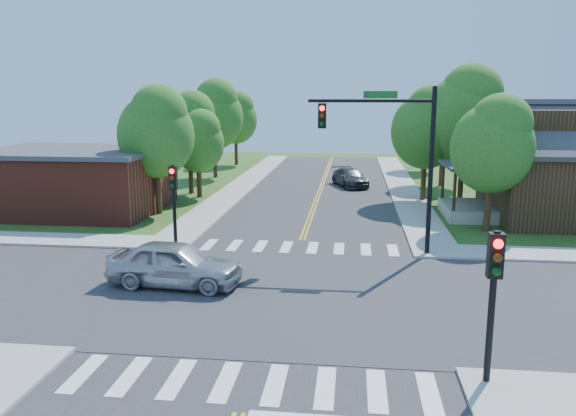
# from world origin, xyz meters

# --- Properties ---
(ground) EXTENTS (100.00, 100.00, 0.00)m
(ground) POSITION_xyz_m (0.00, 0.00, 0.00)
(ground) COLOR #27551A
(ground) RESTS_ON ground
(road_ns) EXTENTS (10.00, 90.00, 0.04)m
(road_ns) POSITION_xyz_m (0.00, 0.00, 0.02)
(road_ns) COLOR #2D2D30
(road_ns) RESTS_ON ground
(road_ew) EXTENTS (90.00, 10.00, 0.04)m
(road_ew) POSITION_xyz_m (0.00, 0.00, 0.03)
(road_ew) COLOR #2D2D30
(road_ew) RESTS_ON ground
(intersection_patch) EXTENTS (10.20, 10.20, 0.06)m
(intersection_patch) POSITION_xyz_m (0.00, 0.00, 0.00)
(intersection_patch) COLOR #2D2D30
(intersection_patch) RESTS_ON ground
(sidewalk_nw) EXTENTS (40.00, 40.00, 0.14)m
(sidewalk_nw) POSITION_xyz_m (-15.82, 15.82, 0.07)
(sidewalk_nw) COLOR #9E9B93
(sidewalk_nw) RESTS_ON ground
(crosswalk_north) EXTENTS (8.85, 2.00, 0.01)m
(crosswalk_north) POSITION_xyz_m (0.00, 6.20, 0.05)
(crosswalk_north) COLOR white
(crosswalk_north) RESTS_ON ground
(crosswalk_south) EXTENTS (8.85, 2.00, 0.01)m
(crosswalk_south) POSITION_xyz_m (0.00, -6.20, 0.05)
(crosswalk_south) COLOR white
(crosswalk_south) RESTS_ON ground
(centerline) EXTENTS (0.30, 90.00, 0.01)m
(centerline) POSITION_xyz_m (0.00, 0.00, 0.05)
(centerline) COLOR gold
(centerline) RESTS_ON ground
(signal_mast_ne) EXTENTS (5.30, 0.42, 7.20)m
(signal_mast_ne) POSITION_xyz_m (3.91, 5.59, 4.85)
(signal_mast_ne) COLOR black
(signal_mast_ne) RESTS_ON ground
(signal_pole_se) EXTENTS (0.34, 0.42, 3.80)m
(signal_pole_se) POSITION_xyz_m (5.60, -5.62, 2.66)
(signal_pole_se) COLOR black
(signal_pole_se) RESTS_ON ground
(signal_pole_nw) EXTENTS (0.34, 0.42, 3.80)m
(signal_pole_nw) POSITION_xyz_m (-5.60, 5.58, 2.66)
(signal_pole_nw) COLOR black
(signal_pole_nw) RESTS_ON ground
(building_nw) EXTENTS (10.40, 8.40, 3.73)m
(building_nw) POSITION_xyz_m (-14.20, 13.20, 1.88)
(building_nw) COLOR maroon
(building_nw) RESTS_ON ground
(tree_e_a) EXTENTS (4.10, 3.89, 6.97)m
(tree_e_a) POSITION_xyz_m (9.29, 10.57, 4.56)
(tree_e_a) COLOR #382314
(tree_e_a) RESTS_ON ground
(tree_e_b) EXTENTS (5.20, 4.94, 8.84)m
(tree_e_b) POSITION_xyz_m (9.31, 18.15, 5.79)
(tree_e_b) COLOR #382314
(tree_e_b) RESTS_ON ground
(tree_e_c) EXTENTS (4.60, 4.37, 7.82)m
(tree_e_c) POSITION_xyz_m (9.21, 25.58, 5.12)
(tree_e_c) COLOR #382314
(tree_e_c) RESTS_ON ground
(tree_e_d) EXTENTS (3.93, 3.73, 6.68)m
(tree_e_d) POSITION_xyz_m (9.01, 34.65, 4.37)
(tree_e_d) COLOR #382314
(tree_e_d) RESTS_ON ground
(tree_w_a) EXTENTS (4.41, 4.19, 7.50)m
(tree_w_a) POSITION_xyz_m (-8.87, 12.91, 4.91)
(tree_w_a) COLOR #382314
(tree_w_a) RESTS_ON ground
(tree_w_b) EXTENTS (4.25, 4.04, 7.23)m
(tree_w_b) POSITION_xyz_m (-8.98, 19.98, 4.73)
(tree_w_b) COLOR #382314
(tree_w_b) RESTS_ON ground
(tree_w_c) EXTENTS (4.89, 4.64, 8.31)m
(tree_w_c) POSITION_xyz_m (-9.23, 28.13, 5.44)
(tree_w_c) COLOR #382314
(tree_w_c) RESTS_ON ground
(tree_w_d) EXTENTS (4.34, 4.13, 7.39)m
(tree_w_d) POSITION_xyz_m (-9.30, 37.19, 4.84)
(tree_w_d) COLOR #382314
(tree_w_d) RESTS_ON ground
(tree_house) EXTENTS (4.44, 4.22, 7.55)m
(tree_house) POSITION_xyz_m (7.03, 18.65, 4.94)
(tree_house) COLOR #382314
(tree_house) RESTS_ON ground
(tree_bldg) EXTENTS (3.52, 3.35, 5.99)m
(tree_bldg) POSITION_xyz_m (-8.00, 18.61, 3.92)
(tree_bldg) COLOR #382314
(tree_bldg) RESTS_ON ground
(car_silver) EXTENTS (2.78, 5.18, 1.65)m
(car_silver) POSITION_xyz_m (-3.96, 0.46, 0.82)
(car_silver) COLOR #B2B3B9
(car_silver) RESTS_ON ground
(car_dgrey) EXTENTS (4.69, 5.72, 1.33)m
(car_dgrey) POSITION_xyz_m (2.14, 24.26, 0.66)
(car_dgrey) COLOR #2E3033
(car_dgrey) RESTS_ON ground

